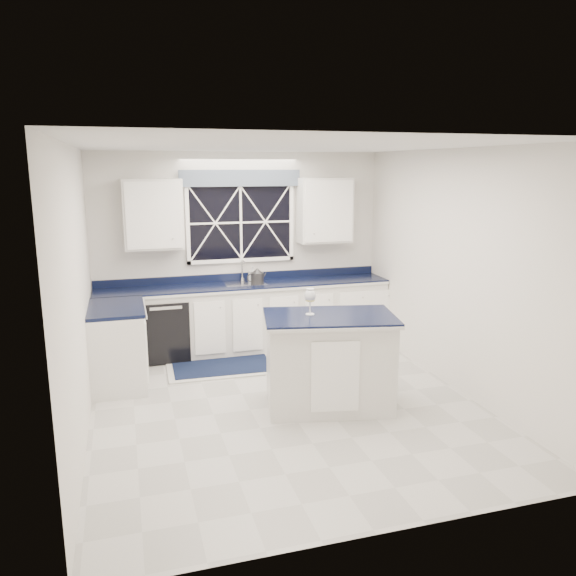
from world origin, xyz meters
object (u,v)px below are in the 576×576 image
object	(u,v)px
island	(329,361)
kettle	(257,276)
dishwasher	(165,328)
soap_bottle	(253,273)
wine_glass	(310,297)
faucet	(243,270)

from	to	relation	value
island	kettle	distance (m)	2.18
dishwasher	soap_bottle	bearing A→B (deg)	9.98
dishwasher	kettle	bearing A→B (deg)	0.26
island	soap_bottle	world-z (taller)	soap_bottle
island	wine_glass	size ratio (longest dim) A/B	5.33
island	wine_glass	world-z (taller)	wine_glass
faucet	wine_glass	distance (m)	2.21
wine_glass	soap_bottle	size ratio (longest dim) A/B	1.42
wine_glass	island	bearing A→B (deg)	-24.53
faucet	kettle	xyz separation A→B (m)	(0.16, -0.19, -0.06)
faucet	soap_bottle	bearing A→B (deg)	9.67
wine_glass	soap_bottle	xyz separation A→B (m)	(-0.10, 2.22, -0.16)
island	kettle	size ratio (longest dim) A/B	5.07
island	kettle	bearing A→B (deg)	108.82
faucet	soap_bottle	world-z (taller)	faucet
dishwasher	faucet	size ratio (longest dim) A/B	2.72
dishwasher	wine_glass	bearing A→B (deg)	-56.10
island	wine_glass	bearing A→B (deg)	166.92
dishwasher	kettle	world-z (taller)	kettle
faucet	wine_glass	size ratio (longest dim) A/B	1.09
dishwasher	soap_bottle	distance (m)	1.42
wine_glass	soap_bottle	distance (m)	2.23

